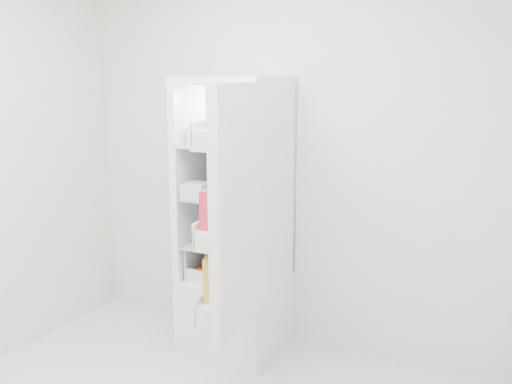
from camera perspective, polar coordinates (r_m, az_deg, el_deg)
The scene contains 21 objects.
room_walls at distance 2.47m, azimuth -11.75°, elevation 6.28°, with size 3.02×3.02×2.61m.
refrigerator at distance 3.79m, azimuth -1.74°, elevation -5.94°, with size 0.60×0.60×1.80m.
shelf_low at distance 3.72m, azimuth -2.21°, elevation -5.10°, with size 0.49×0.53×0.01m, color #9FB4BA.
shelf_mid at distance 3.64m, azimuth -2.25°, elevation -0.42°, with size 0.49×0.53×0.01m, color #9FB4BA.
shelf_top at distance 3.59m, azimuth -2.29°, elevation 4.74°, with size 0.49×0.53×0.01m, color #9FB4BA.
crisper_left at distance 3.82m, azimuth -3.81°, elevation -6.72°, with size 0.23×0.46×0.22m, color silver, non-canonical shape.
crisper_right at distance 3.70m, azimuth -0.53°, elevation -7.27°, with size 0.23×0.46×0.22m, color silver, non-canonical shape.
condiment_jars at distance 3.52m, azimuth -3.28°, elevation 5.42°, with size 0.46×0.32×0.08m.
squeeze_bottle at distance 3.57m, azimuth 1.09°, elevation 6.27°, with size 0.05×0.05×0.18m, color white.
tub_white at distance 3.54m, azimuth -5.90°, elevation 0.12°, with size 0.15×0.15×0.10m, color silver.
tub_cream at distance 3.46m, azimuth -2.25°, elevation -0.34°, with size 0.12×0.12×0.07m, color silver.
tin_red at distance 3.43m, azimuth -0.51°, elevation -0.52°, with size 0.09×0.09×0.06m, color red.
foil_tray at distance 3.73m, azimuth -3.56°, elevation 0.26°, with size 0.14×0.11×0.04m, color #B7B7BB.
tub_green at distance 3.59m, azimuth -0.63°, elevation 0.20°, with size 0.10×0.15×0.08m, color #418F58.
red_cabbage at distance 3.66m, azimuth -1.48°, elevation -4.06°, with size 0.15×0.15×0.15m, color #5B1F52.
bell_pepper at distance 3.70m, azimuth -3.91°, elevation -4.38°, with size 0.09×0.09×0.09m, color red.
mushroom_bowl at distance 3.79m, azimuth -4.36°, elevation -4.16°, with size 0.14×0.14×0.06m, color #86A4C8.
salad_bag at distance 3.45m, azimuth -1.52°, elevation -5.30°, with size 0.12×0.12×0.12m, color #A0BD8E.
citrus_pile at distance 3.81m, azimuth -3.95°, elevation -7.17°, with size 0.20×0.31×0.16m.
veg_pile at distance 3.72m, azimuth -0.47°, elevation -7.98°, with size 0.16×0.30×0.10m.
fridge_door at distance 2.99m, azimuth -2.19°, elevation -2.29°, with size 0.21×0.60×1.30m.
Camera 1 is at (1.54, -1.92, 1.81)m, focal length 40.00 mm.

